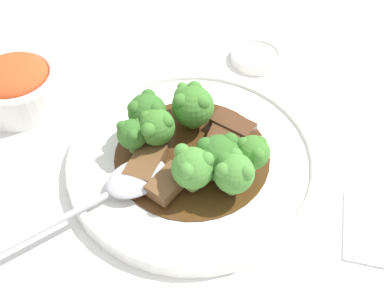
% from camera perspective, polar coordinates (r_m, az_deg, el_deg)
% --- Properties ---
extents(ground_plane, '(4.00, 4.00, 0.00)m').
position_cam_1_polar(ground_plane, '(0.53, -0.00, -2.44)').
color(ground_plane, white).
extents(main_plate, '(0.29, 0.29, 0.02)m').
position_cam_1_polar(main_plate, '(0.52, -0.00, -1.75)').
color(main_plate, white).
rests_on(main_plate, ground_plane).
extents(beef_strip_0, '(0.04, 0.05, 0.01)m').
position_cam_1_polar(beef_strip_0, '(0.50, -5.90, -2.42)').
color(beef_strip_0, brown).
rests_on(beef_strip_0, main_plate).
extents(beef_strip_1, '(0.06, 0.04, 0.01)m').
position_cam_1_polar(beef_strip_1, '(0.54, 5.21, 2.45)').
color(beef_strip_1, '#56331E').
rests_on(beef_strip_1, main_plate).
extents(beef_strip_2, '(0.04, 0.05, 0.02)m').
position_cam_1_polar(beef_strip_2, '(0.48, -3.10, -5.01)').
color(beef_strip_2, brown).
rests_on(beef_strip_2, main_plate).
extents(beef_strip_3, '(0.04, 0.06, 0.01)m').
position_cam_1_polar(beef_strip_3, '(0.52, 3.76, 0.07)').
color(beef_strip_3, '#56331E').
rests_on(beef_strip_3, main_plate).
extents(broccoli_floret_0, '(0.05, 0.05, 0.05)m').
position_cam_1_polar(broccoli_floret_0, '(0.47, 3.47, -1.64)').
color(broccoli_floret_0, '#8EB756').
rests_on(broccoli_floret_0, main_plate).
extents(broccoli_floret_1, '(0.05, 0.05, 0.05)m').
position_cam_1_polar(broccoli_floret_1, '(0.52, 0.12, 4.89)').
color(broccoli_floret_1, '#8EB756').
rests_on(broccoli_floret_1, main_plate).
extents(broccoli_floret_2, '(0.04, 0.04, 0.05)m').
position_cam_1_polar(broccoli_floret_2, '(0.50, -4.74, 1.91)').
color(broccoli_floret_2, '#7FA84C').
rests_on(broccoli_floret_2, main_plate).
extents(broccoli_floret_3, '(0.04, 0.04, 0.05)m').
position_cam_1_polar(broccoli_floret_3, '(0.48, 7.71, -1.02)').
color(broccoli_floret_3, '#8EB756').
rests_on(broccoli_floret_3, main_plate).
extents(broccoli_floret_4, '(0.04, 0.04, 0.05)m').
position_cam_1_polar(broccoli_floret_4, '(0.51, -5.72, 4.08)').
color(broccoli_floret_4, '#7FA84C').
rests_on(broccoli_floret_4, main_plate).
extents(broccoli_floret_5, '(0.04, 0.04, 0.05)m').
position_cam_1_polar(broccoli_floret_5, '(0.46, 0.08, -3.02)').
color(broccoli_floret_5, '#7FA84C').
rests_on(broccoli_floret_5, main_plate).
extents(broccoli_floret_6, '(0.03, 0.03, 0.04)m').
position_cam_1_polar(broccoli_floret_6, '(0.50, -7.59, 1.28)').
color(broccoli_floret_6, '#7FA84C').
rests_on(broccoli_floret_6, main_plate).
extents(broccoli_floret_7, '(0.04, 0.04, 0.05)m').
position_cam_1_polar(broccoli_floret_7, '(0.46, 5.35, -3.63)').
color(broccoli_floret_7, '#7FA84C').
rests_on(broccoli_floret_7, main_plate).
extents(broccoli_floret_8, '(0.03, 0.03, 0.04)m').
position_cam_1_polar(broccoli_floret_8, '(0.54, -0.65, 6.01)').
color(broccoli_floret_8, '#8EB756').
rests_on(broccoli_floret_8, main_plate).
extents(serving_spoon, '(0.16, 0.19, 0.01)m').
position_cam_1_polar(serving_spoon, '(0.48, -8.60, -5.08)').
color(serving_spoon, '#B7B7BC').
rests_on(serving_spoon, main_plate).
extents(side_bowl_kimchi, '(0.11, 0.11, 0.06)m').
position_cam_1_polar(side_bowl_kimchi, '(0.62, -21.41, 7.03)').
color(side_bowl_kimchi, white).
rests_on(side_bowl_kimchi, ground_plane).
extents(sauce_dish, '(0.07, 0.07, 0.01)m').
position_cam_1_polar(sauce_dish, '(0.67, 8.14, 10.95)').
color(sauce_dish, white).
rests_on(sauce_dish, ground_plane).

